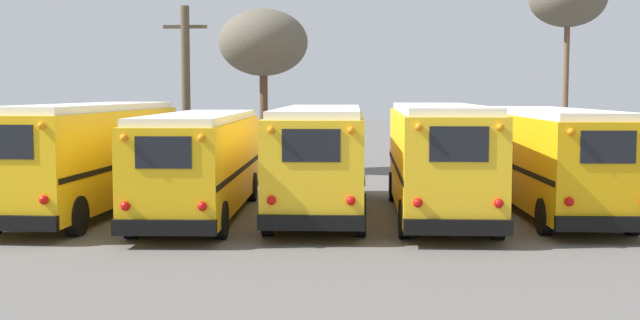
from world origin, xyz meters
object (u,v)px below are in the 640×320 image
at_px(school_bus_2, 320,156).
at_px(bare_tree_1, 263,43).
at_px(school_bus_1, 200,161).
at_px(school_bus_4, 553,158).
at_px(school_bus_3, 439,157).
at_px(utility_pole, 186,90).
at_px(school_bus_0, 91,154).

xyz_separation_m(school_bus_2, bare_tree_1, (-3.13, 11.86, 3.97)).
height_order(school_bus_1, school_bus_4, school_bus_4).
bearing_deg(school_bus_2, school_bus_4, 2.11).
height_order(school_bus_2, school_bus_3, school_bus_3).
bearing_deg(utility_pole, school_bus_1, -75.47).
bearing_deg(school_bus_3, school_bus_4, 12.83).
xyz_separation_m(school_bus_2, school_bus_4, (6.78, 0.25, -0.04)).
relative_size(school_bus_0, school_bus_3, 1.09).
bearing_deg(bare_tree_1, utility_pole, -140.17).
height_order(school_bus_0, school_bus_4, school_bus_0).
xyz_separation_m(school_bus_0, school_bus_4, (13.56, 0.45, -0.09)).
relative_size(school_bus_1, bare_tree_1, 1.35).
xyz_separation_m(school_bus_1, bare_tree_1, (0.26, 12.69, 4.07)).
bearing_deg(bare_tree_1, school_bus_0, -106.84).
relative_size(school_bus_2, utility_pole, 1.44).
relative_size(school_bus_3, school_bus_4, 0.98).
bearing_deg(school_bus_1, school_bus_0, 169.40).
distance_m(school_bus_3, school_bus_4, 3.48).
xyz_separation_m(school_bus_0, school_bus_1, (3.39, -0.63, -0.14)).
xyz_separation_m(utility_pole, bare_tree_1, (2.92, 2.43, 2.04)).
distance_m(school_bus_3, bare_tree_1, 14.54).
height_order(school_bus_0, bare_tree_1, bare_tree_1).
height_order(school_bus_0, school_bus_1, school_bus_0).
distance_m(school_bus_0, school_bus_1, 3.45).
distance_m(school_bus_0, bare_tree_1, 13.19).
bearing_deg(school_bus_0, school_bus_2, 1.66).
xyz_separation_m(school_bus_4, utility_pole, (-12.83, 9.18, 1.97)).
bearing_deg(school_bus_1, utility_pole, 104.53).
distance_m(school_bus_0, school_bus_2, 6.78).
distance_m(school_bus_1, school_bus_4, 10.22).
relative_size(school_bus_1, school_bus_3, 1.02).
distance_m(school_bus_4, bare_tree_1, 15.78).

